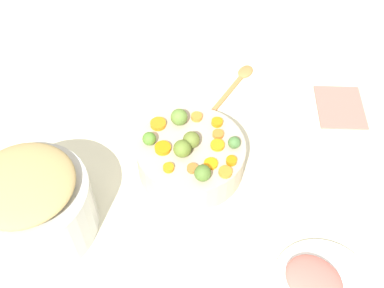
{
  "coord_description": "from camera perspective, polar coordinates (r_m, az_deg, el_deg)",
  "views": [
    {
      "loc": [
        0.6,
        0.35,
        1.0
      ],
      "look_at": [
        -0.03,
        0.0,
        0.11
      ],
      "focal_mm": 44.79,
      "sensor_mm": 36.0,
      "label": 1
    }
  ],
  "objects": [
    {
      "name": "carrot_slice_10",
      "position": [
        1.1,
        0.07,
        -2.92
      ],
      "size": [
        0.03,
        0.03,
        0.01
      ],
      "primitive_type": "cylinder",
      "rotation": [
        0.0,
        0.0,
        6.12
      ],
      "color": "orange",
      "rests_on": "serving_bowl_carrots"
    },
    {
      "name": "carrot_slice_6",
      "position": [
        1.1,
        4.01,
        -3.31
      ],
      "size": [
        0.05,
        0.05,
        0.01
      ],
      "primitive_type": "cylinder",
      "rotation": [
        0.0,
        0.0,
        5.51
      ],
      "color": "orange",
      "rests_on": "serving_bowl_carrots"
    },
    {
      "name": "brussels_sprout_4",
      "position": [
        1.08,
        1.27,
        -3.48
      ],
      "size": [
        0.04,
        0.04,
        0.04
      ],
      "primitive_type": "sphere",
      "color": "#4C6E2B",
      "rests_on": "serving_bowl_carrots"
    },
    {
      "name": "brussels_sprout_2",
      "position": [
        1.12,
        -1.1,
        -0.46
      ],
      "size": [
        0.04,
        0.04,
        0.04
      ],
      "primitive_type": "sphere",
      "color": "#5B752A",
      "rests_on": "serving_bowl_carrots"
    },
    {
      "name": "brussels_sprout_1",
      "position": [
        1.18,
        -1.54,
        3.22
      ],
      "size": [
        0.04,
        0.04,
        0.04
      ],
      "primitive_type": "sphere",
      "color": "olive",
      "rests_on": "serving_bowl_carrots"
    },
    {
      "name": "carrot_slice_4",
      "position": [
        1.12,
        4.72,
        -2.0
      ],
      "size": [
        0.03,
        0.03,
        0.01
      ],
      "primitive_type": "cylinder",
      "rotation": [
        0.0,
        0.0,
        3.13
      ],
      "color": "orange",
      "rests_on": "serving_bowl_carrots"
    },
    {
      "name": "ham_plate",
      "position": [
        1.09,
        15.35,
        -16.06
      ],
      "size": [
        0.22,
        0.22,
        0.01
      ],
      "primitive_type": "cylinder",
      "color": "white",
      "rests_on": "tabletop"
    },
    {
      "name": "brussels_sprout_5",
      "position": [
        1.15,
        -5.12,
        0.63
      ],
      "size": [
        0.03,
        0.03,
        0.03
      ],
      "primitive_type": "sphere",
      "color": "#51842D",
      "rests_on": "serving_bowl_carrots"
    },
    {
      "name": "ham_slice_main",
      "position": [
        1.07,
        14.34,
        -15.48
      ],
      "size": [
        0.14,
        0.15,
        0.03
      ],
      "primitive_type": "ellipsoid",
      "rotation": [
        0.0,
        0.0,
        1.27
      ],
      "color": "#CD685E",
      "rests_on": "ham_plate"
    },
    {
      "name": "carrot_slice_2",
      "position": [
        1.14,
        -3.5,
        -0.49
      ],
      "size": [
        0.05,
        0.05,
        0.01
      ],
      "primitive_type": "cylinder",
      "rotation": [
        0.0,
        0.0,
        3.34
      ],
      "color": "orange",
      "rests_on": "serving_bowl_carrots"
    },
    {
      "name": "carrot_slice_9",
      "position": [
        1.11,
        2.26,
        -2.34
      ],
      "size": [
        0.04,
        0.04,
        0.01
      ],
      "primitive_type": "cylinder",
      "rotation": [
        0.0,
        0.0,
        4.33
      ],
      "color": "orange",
      "rests_on": "serving_bowl_carrots"
    },
    {
      "name": "dish_towel",
      "position": [
        1.41,
        17.23,
        4.21
      ],
      "size": [
        0.2,
        0.19,
        0.01
      ],
      "primitive_type": "cube",
      "rotation": [
        0.0,
        0.0,
        0.47
      ],
      "color": "#AE6D62",
      "rests_on": "tabletop"
    },
    {
      "name": "serving_bowl_carrots",
      "position": [
        1.18,
        0.0,
        -1.59
      ],
      "size": [
        0.27,
        0.27,
        0.08
      ],
      "primitive_type": "cylinder",
      "color": "#B8A991",
      "rests_on": "tabletop"
    },
    {
      "name": "brussels_sprout_3",
      "position": [
        1.14,
        5.04,
        0.17
      ],
      "size": [
        0.03,
        0.03,
        0.03
      ],
      "primitive_type": "sphere",
      "color": "#457239",
      "rests_on": "serving_bowl_carrots"
    },
    {
      "name": "carrot_slice_5",
      "position": [
        1.19,
        3.01,
        2.6
      ],
      "size": [
        0.04,
        0.04,
        0.01
      ],
      "primitive_type": "cylinder",
      "rotation": [
        0.0,
        0.0,
        0.83
      ],
      "color": "orange",
      "rests_on": "serving_bowl_carrots"
    },
    {
      "name": "stuffing_mound",
      "position": [
        1.04,
        -19.56,
        -4.51
      ],
      "size": [
        0.22,
        0.22,
        0.04
      ],
      "primitive_type": "ellipsoid",
      "color": "tan",
      "rests_on": "metal_pot"
    },
    {
      "name": "carrot_slice_3",
      "position": [
        1.21,
        0.56,
        3.25
      ],
      "size": [
        0.04,
        0.04,
        0.01
      ],
      "primitive_type": "cylinder",
      "rotation": [
        0.0,
        0.0,
        2.47
      ],
      "color": "orange",
      "rests_on": "serving_bowl_carrots"
    },
    {
      "name": "carrot_slice_7",
      "position": [
        1.15,
        3.05,
        -0.14
      ],
      "size": [
        0.04,
        0.04,
        0.01
      ],
      "primitive_type": "cylinder",
      "rotation": [
        0.0,
        0.0,
        5.92
      ],
      "color": "orange",
      "rests_on": "serving_bowl_carrots"
    },
    {
      "name": "carrot_slice_8",
      "position": [
        1.19,
        -4.06,
        2.4
      ],
      "size": [
        0.05,
        0.05,
        0.01
      ],
      "primitive_type": "cylinder",
      "rotation": [
        0.0,
        0.0,
        3.76
      ],
      "color": "orange",
      "rests_on": "serving_bowl_carrots"
    },
    {
      "name": "metal_pot",
      "position": [
        1.11,
        -18.27,
        -7.35
      ],
      "size": [
        0.26,
        0.26,
        0.15
      ],
      "primitive_type": "cylinder",
      "color": "#B9BBB9",
      "rests_on": "tabletop"
    },
    {
      "name": "carrot_slice_1",
      "position": [
        1.17,
        3.13,
        1.18
      ],
      "size": [
        0.04,
        0.04,
        0.01
      ],
      "primitive_type": "cylinder",
      "rotation": [
        0.0,
        0.0,
        2.2
      ],
      "color": "orange",
      "rests_on": "serving_bowl_carrots"
    },
    {
      "name": "wooden_spoon",
      "position": [
        1.42,
        5.33,
        7.31
      ],
      "size": [
        0.27,
        0.04,
        0.01
      ],
      "color": "#BB7942",
      "rests_on": "tabletop"
    },
    {
      "name": "tabletop",
      "position": [
        1.21,
        -0.87,
        -4.06
      ],
      "size": [
        2.4,
        2.4,
        0.02
      ],
      "primitive_type": "cube",
      "color": "beige",
      "rests_on": "ground"
    },
    {
      "name": "brussels_sprout_0",
      "position": [
        1.14,
        -0.13,
        0.52
      ],
      "size": [
        0.04,
        0.04,
        0.04
      ],
      "primitive_type": "sphere",
      "color": "olive",
      "rests_on": "serving_bowl_carrots"
    },
    {
      "name": "carrot_slice_0",
      "position": [
        1.11,
        -2.81,
        -2.84
      ],
      "size": [
        0.04,
        0.04,
        0.01
      ],
      "primitive_type": "cylinder",
      "rotation": [
        0.0,
        0.0,
        3.9
      ],
      "color": "orange",
      "rests_on": "serving_bowl_carrots"
    }
  ]
}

